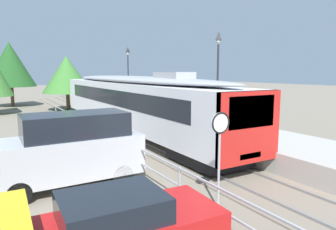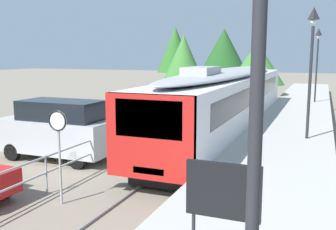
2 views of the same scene
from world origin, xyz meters
The scene contains 12 objects.
ground_plane centered at (-3.00, 22.00, 0.00)m, with size 160.00×160.00×0.00m, color slate.
track_rails centered at (0.00, 22.00, 0.03)m, with size 3.20×60.00×0.14m.
commuter_train centered at (0.00, 22.76, 2.15)m, with size 2.82×20.64×3.74m.
station_platform centered at (3.25, 22.00, 0.45)m, with size 3.90×60.00×0.90m, color #A8A59E.
platform_lamp_mid_platform centered at (4.13, 19.39, 4.62)m, with size 0.34×0.34×5.35m.
platform_lamp_far_end centered at (4.13, 32.92, 4.62)m, with size 0.34×0.34×5.35m.
speed_limit_sign centered at (-2.33, 11.45, 2.12)m, with size 0.61×0.10×2.81m.
carpark_fence centered at (-3.30, 12.00, 0.91)m, with size 0.06×36.06×1.25m.
parked_hatchback_red centered at (-5.66, 10.46, 0.79)m, with size 4.07×1.92×1.53m.
parked_van_silver centered at (-5.52, 15.46, 1.29)m, with size 4.90×1.96×2.51m.
tree_behind_carpark centered at (-0.85, 36.81, 3.63)m, with size 4.87×4.87×5.48m.
tree_distant_centre centered at (-5.47, 43.57, 4.71)m, with size 5.32×5.32×7.18m.
Camera 1 is at (-7.78, 5.06, 3.89)m, focal length 32.65 mm.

